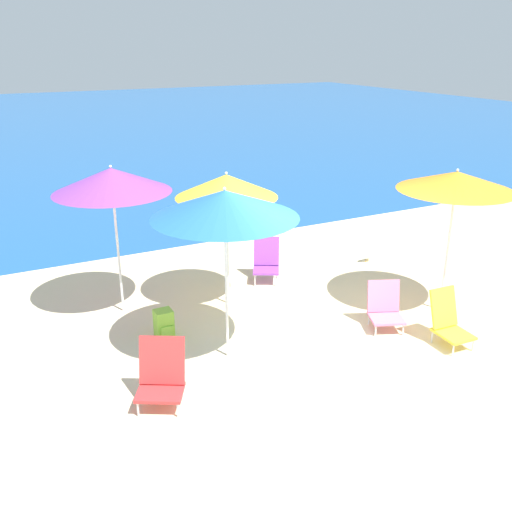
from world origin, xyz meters
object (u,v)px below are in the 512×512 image
at_px(beach_umbrella_purple, 112,180).
at_px(beach_chair_red, 161,374).
at_px(beach_umbrella_yellow, 226,186).
at_px(backpack_lime, 164,324).
at_px(beach_chair_pink, 385,307).
at_px(seagull, 368,255).
at_px(beach_umbrella_orange, 456,181).
at_px(beach_umbrella_blue, 225,204).
at_px(beach_chair_purple, 266,260).
at_px(beach_chair_yellow, 448,320).

height_order(beach_umbrella_purple, beach_chair_red, beach_umbrella_purple).
relative_size(beach_umbrella_yellow, backpack_lime, 5.21).
distance_m(beach_chair_pink, seagull, 2.62).
xyz_separation_m(beach_umbrella_orange, beach_umbrella_blue, (-3.51, 0.24, 0.04)).
bearing_deg(beach_chair_red, seagull, 56.44).
distance_m(beach_umbrella_yellow, beach_umbrella_blue, 1.62).
height_order(beach_umbrella_yellow, seagull, beach_umbrella_yellow).
bearing_deg(seagull, beach_chair_red, -152.57).
xyz_separation_m(beach_umbrella_orange, seagull, (0.26, 2.17, -1.89)).
height_order(beach_umbrella_yellow, beach_chair_purple, beach_umbrella_yellow).
bearing_deg(beach_umbrella_yellow, beach_chair_yellow, -49.46).
bearing_deg(backpack_lime, beach_umbrella_yellow, 25.05).
height_order(beach_umbrella_blue, beach_chair_red, beach_umbrella_blue).
distance_m(beach_chair_yellow, seagull, 3.13).
bearing_deg(beach_umbrella_purple, backpack_lime, -74.59).
height_order(beach_umbrella_yellow, beach_umbrella_orange, beach_umbrella_orange).
height_order(beach_umbrella_blue, backpack_lime, beach_umbrella_blue).
bearing_deg(backpack_lime, beach_chair_purple, 27.53).
bearing_deg(beach_umbrella_blue, beach_chair_red, -151.33).
bearing_deg(beach_chair_purple, beach_umbrella_purple, -148.96).
xyz_separation_m(beach_chair_yellow, backpack_lime, (-3.41, 1.92, -0.14)).
bearing_deg(beach_chair_pink, beach_chair_purple, 129.50).
bearing_deg(beach_chair_red, beach_chair_yellow, 22.41).
relative_size(beach_umbrella_blue, beach_chair_yellow, 3.04).
relative_size(beach_umbrella_orange, beach_umbrella_purple, 0.97).
distance_m(beach_umbrella_purple, beach_chair_purple, 3.06).
height_order(beach_chair_yellow, backpack_lime, beach_chair_yellow).
bearing_deg(beach_umbrella_blue, beach_umbrella_purple, 114.16).
relative_size(beach_chair_purple, backpack_lime, 1.81).
relative_size(beach_umbrella_yellow, beach_chair_pink, 3.15).
distance_m(beach_umbrella_orange, seagull, 2.89).
height_order(beach_umbrella_orange, seagull, beach_umbrella_orange).
xyz_separation_m(beach_umbrella_orange, backpack_lime, (-4.09, 1.11, -1.83)).
distance_m(beach_umbrella_blue, beach_chair_purple, 3.14).
distance_m(beach_chair_red, beach_chair_purple, 3.82).
distance_m(beach_umbrella_blue, beach_umbrella_purple, 2.15).
relative_size(beach_chair_purple, seagull, 2.74).
height_order(beach_chair_pink, seagull, beach_chair_pink).
xyz_separation_m(beach_umbrella_blue, beach_umbrella_purple, (-0.88, 1.96, -0.02)).
height_order(beach_umbrella_orange, beach_chair_pink, beach_umbrella_orange).
bearing_deg(beach_umbrella_blue, beach_umbrella_orange, -3.96).
bearing_deg(beach_umbrella_blue, beach_chair_yellow, -20.42).
xyz_separation_m(beach_umbrella_orange, beach_chair_red, (-4.60, -0.36, -1.67)).
height_order(beach_umbrella_yellow, beach_chair_yellow, beach_umbrella_yellow).
distance_m(beach_umbrella_orange, backpack_lime, 4.62).
distance_m(beach_chair_red, seagull, 5.48).
bearing_deg(beach_chair_purple, beach_chair_pink, -44.05).
bearing_deg(beach_umbrella_purple, beach_chair_purple, 1.82).
bearing_deg(beach_umbrella_orange, backpack_lime, 164.75).
relative_size(beach_umbrella_orange, seagull, 8.22).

